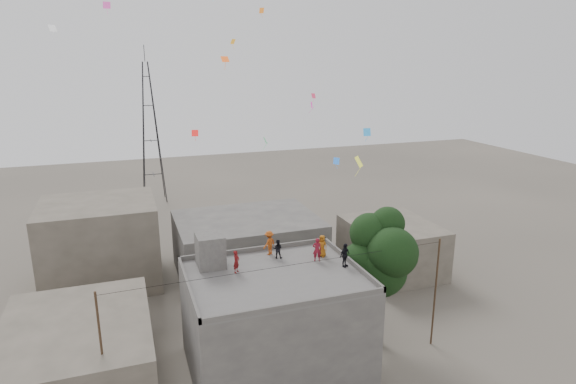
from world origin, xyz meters
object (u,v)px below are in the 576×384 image
stair_head_box (210,250)px  person_dark_adult (345,255)px  person_red_adult (317,250)px  transmission_tower (150,133)px  tree (381,255)px

stair_head_box → person_dark_adult: size_ratio=1.35×
person_red_adult → person_dark_adult: person_red_adult is taller
transmission_tower → person_red_adult: (7.13, -38.86, -2.22)m
stair_head_box → tree: tree is taller
stair_head_box → transmission_tower: transmission_tower is taller
stair_head_box → tree: (10.57, -2.00, -1.00)m
person_red_adult → person_dark_adult: (1.25, -1.33, -0.01)m
person_red_adult → person_dark_adult: bearing=151.9°
tree → person_dark_adult: bearing=-165.2°
person_red_adult → stair_head_box: bearing=5.8°
person_dark_adult → person_red_adult: bearing=104.9°
stair_head_box → person_dark_adult: 8.08m
tree → person_dark_adult: tree is taller
person_red_adult → tree: bearing=-168.5°
transmission_tower → person_red_adult: transmission_tower is taller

